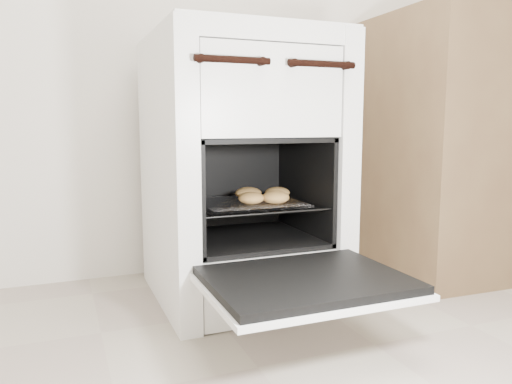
% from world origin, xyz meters
% --- Properties ---
extents(stove, '(0.56, 0.62, 0.85)m').
position_xyz_m(stove, '(-0.19, 1.19, 0.42)').
color(stove, white).
rests_on(stove, ground).
extents(oven_door, '(0.50, 0.39, 0.04)m').
position_xyz_m(oven_door, '(-0.19, 0.72, 0.19)').
color(oven_door, black).
rests_on(oven_door, stove).
extents(oven_rack, '(0.41, 0.39, 0.01)m').
position_xyz_m(oven_rack, '(-0.19, 1.13, 0.32)').
color(oven_rack, black).
rests_on(oven_rack, stove).
extents(foil_sheet, '(0.32, 0.28, 0.01)m').
position_xyz_m(foil_sheet, '(-0.19, 1.11, 0.33)').
color(foil_sheet, silver).
rests_on(foil_sheet, oven_rack).
extents(baked_rolls, '(0.23, 0.24, 0.04)m').
position_xyz_m(baked_rolls, '(-0.15, 1.11, 0.35)').
color(baked_rolls, '#B38A47').
rests_on(baked_rolls, foil_sheet).
extents(counter, '(1.00, 0.68, 0.98)m').
position_xyz_m(counter, '(0.88, 1.21, 0.49)').
color(counter, brown).
rests_on(counter, ground).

